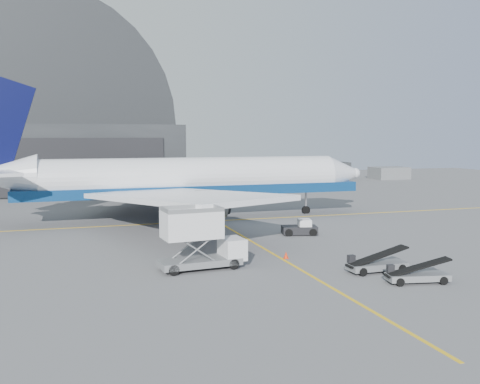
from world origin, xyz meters
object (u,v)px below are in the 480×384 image
object	(u,v)px
catering_truck	(199,240)
belt_loader_a	(417,275)
belt_loader_b	(376,264)
pushback_tug	(300,229)
airliner	(178,180)

from	to	relation	value
catering_truck	belt_loader_a	world-z (taller)	catering_truck
belt_loader_a	belt_loader_b	world-z (taller)	belt_loader_b
pushback_tug	belt_loader_b	bearing A→B (deg)	-79.78
pushback_tug	belt_loader_b	xyz separation A→B (m)	(-0.84, -15.64, -0.04)
airliner	belt_loader_b	xyz separation A→B (m)	(9.14, -29.14, -4.27)
catering_truck	belt_loader_a	distance (m)	15.80
pushback_tug	belt_loader_a	bearing A→B (deg)	-76.14
belt_loader_a	belt_loader_b	bearing A→B (deg)	117.26
pushback_tug	catering_truck	bearing A→B (deg)	-127.24
airliner	belt_loader_a	world-z (taller)	airliner
pushback_tug	belt_loader_a	world-z (taller)	belt_loader_a
airliner	belt_loader_b	distance (m)	30.83
airliner	belt_loader_a	distance (m)	34.39
catering_truck	belt_loader_b	distance (m)	13.35
catering_truck	belt_loader_a	xyz separation A→B (m)	(13.38, -8.22, -1.74)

